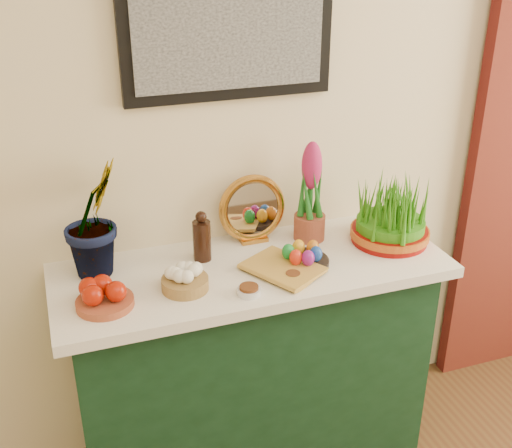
{
  "coord_description": "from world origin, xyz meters",
  "views": [
    {
      "loc": [
        -0.88,
        0.12,
        2.01
      ],
      "look_at": [
        -0.24,
        1.95,
        1.07
      ],
      "focal_mm": 45.0,
      "sensor_mm": 36.0,
      "label": 1
    }
  ],
  "objects_px": {
    "hyacinth_green": "(92,201)",
    "book": "(265,278)",
    "mirror": "(252,209)",
    "sideboard": "(252,368)",
    "wheatgrass_sabzeh": "(391,216)"
  },
  "relations": [
    {
      "from": "hyacinth_green",
      "to": "wheatgrass_sabzeh",
      "type": "height_order",
      "value": "hyacinth_green"
    },
    {
      "from": "mirror",
      "to": "book",
      "type": "distance_m",
      "value": 0.34
    },
    {
      "from": "wheatgrass_sabzeh",
      "to": "book",
      "type": "bearing_deg",
      "value": -166.33
    },
    {
      "from": "mirror",
      "to": "book",
      "type": "bearing_deg",
      "value": -101.6
    },
    {
      "from": "hyacinth_green",
      "to": "book",
      "type": "bearing_deg",
      "value": -71.66
    },
    {
      "from": "book",
      "to": "wheatgrass_sabzeh",
      "type": "height_order",
      "value": "wheatgrass_sabzeh"
    },
    {
      "from": "sideboard",
      "to": "hyacinth_green",
      "type": "distance_m",
      "value": 0.9
    },
    {
      "from": "hyacinth_green",
      "to": "book",
      "type": "xyz_separation_m",
      "value": [
        0.51,
        -0.27,
        -0.25
      ]
    },
    {
      "from": "sideboard",
      "to": "hyacinth_green",
      "type": "xyz_separation_m",
      "value": [
        -0.51,
        0.13,
        0.73
      ]
    },
    {
      "from": "sideboard",
      "to": "mirror",
      "type": "bearing_deg",
      "value": 69.85
    },
    {
      "from": "hyacinth_green",
      "to": "book",
      "type": "height_order",
      "value": "hyacinth_green"
    },
    {
      "from": "sideboard",
      "to": "hyacinth_green",
      "type": "height_order",
      "value": "hyacinth_green"
    },
    {
      "from": "sideboard",
      "to": "book",
      "type": "bearing_deg",
      "value": -89.96
    },
    {
      "from": "mirror",
      "to": "wheatgrass_sabzeh",
      "type": "xyz_separation_m",
      "value": [
        0.49,
        -0.18,
        -0.02
      ]
    },
    {
      "from": "hyacinth_green",
      "to": "mirror",
      "type": "height_order",
      "value": "hyacinth_green"
    }
  ]
}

